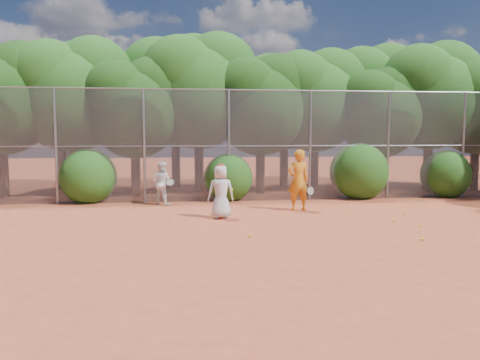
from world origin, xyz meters
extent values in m
plane|color=#AA4326|center=(0.00, 0.00, 0.00)|extent=(80.00, 80.00, 0.00)
cylinder|color=gray|center=(-7.00, 6.00, 2.00)|extent=(0.09, 0.09, 4.00)
cylinder|color=gray|center=(-4.00, 6.00, 2.00)|extent=(0.09, 0.09, 4.00)
cylinder|color=gray|center=(-1.00, 6.00, 2.00)|extent=(0.09, 0.09, 4.00)
cylinder|color=gray|center=(2.00, 6.00, 2.00)|extent=(0.09, 0.09, 4.00)
cylinder|color=gray|center=(5.00, 6.00, 2.00)|extent=(0.09, 0.09, 4.00)
cylinder|color=gray|center=(8.00, 6.00, 2.00)|extent=(0.09, 0.09, 4.00)
cylinder|color=gray|center=(0.00, 6.00, 4.00)|extent=(20.00, 0.05, 0.05)
cylinder|color=gray|center=(0.00, 6.00, 2.00)|extent=(20.00, 0.04, 0.04)
cube|color=slate|center=(0.00, 6.00, 2.00)|extent=(20.00, 0.02, 4.00)
cylinder|color=black|center=(-9.50, 8.00, 1.19)|extent=(0.38, 0.38, 2.38)
sphere|color=black|center=(-9.50, 8.00, 3.52)|extent=(3.81, 3.81, 3.81)
sphere|color=black|center=(-8.74, 8.38, 4.47)|extent=(3.05, 3.05, 3.05)
cylinder|color=black|center=(-7.00, 8.50, 1.26)|extent=(0.38, 0.38, 2.52)
sphere|color=#1B4B12|center=(-7.00, 8.50, 3.73)|extent=(4.03, 4.03, 4.03)
sphere|color=#1B4B12|center=(-6.19, 8.90, 4.74)|extent=(3.23, 3.23, 3.23)
sphere|color=#1B4B12|center=(-7.71, 8.20, 4.54)|extent=(3.02, 3.02, 3.02)
cylinder|color=black|center=(-4.50, 7.80, 1.08)|extent=(0.36, 0.36, 2.17)
sphere|color=black|center=(-4.50, 7.80, 3.21)|extent=(3.47, 3.47, 3.47)
sphere|color=black|center=(-3.81, 8.15, 4.08)|extent=(2.78, 2.78, 2.78)
sphere|color=black|center=(-5.11, 7.54, 3.91)|extent=(2.60, 2.60, 2.60)
cylinder|color=black|center=(-2.00, 8.80, 1.33)|extent=(0.39, 0.39, 2.66)
sphere|color=#1B4B12|center=(-2.00, 8.80, 3.94)|extent=(4.26, 4.26, 4.26)
sphere|color=#1B4B12|center=(-1.15, 9.23, 5.00)|extent=(3.40, 3.40, 3.40)
sphere|color=#1B4B12|center=(-2.74, 8.48, 4.79)|extent=(3.19, 3.19, 3.19)
cylinder|color=black|center=(0.50, 8.20, 1.14)|extent=(0.37, 0.37, 2.27)
sphere|color=black|center=(0.50, 8.20, 3.37)|extent=(3.64, 3.64, 3.64)
sphere|color=black|center=(1.23, 8.56, 4.28)|extent=(2.91, 2.91, 2.91)
sphere|color=black|center=(-0.14, 7.93, 4.10)|extent=(2.73, 2.73, 2.73)
cylinder|color=black|center=(3.00, 9.00, 1.22)|extent=(0.38, 0.38, 2.45)
sphere|color=#1B4B12|center=(3.00, 9.00, 3.63)|extent=(3.92, 3.92, 3.92)
sphere|color=#1B4B12|center=(3.78, 9.39, 4.61)|extent=(3.14, 3.14, 3.14)
sphere|color=#1B4B12|center=(2.31, 8.71, 4.41)|extent=(2.94, 2.94, 2.94)
cylinder|color=black|center=(5.50, 8.00, 1.05)|extent=(0.36, 0.36, 2.10)
sphere|color=black|center=(5.50, 8.00, 3.11)|extent=(3.36, 3.36, 3.36)
sphere|color=black|center=(6.17, 8.34, 3.95)|extent=(2.69, 2.69, 2.69)
sphere|color=black|center=(4.91, 7.75, 3.78)|extent=(2.52, 2.52, 2.52)
cylinder|color=black|center=(8.00, 8.60, 1.29)|extent=(0.39, 0.39, 2.59)
sphere|color=#1B4B12|center=(8.00, 8.60, 3.83)|extent=(4.14, 4.14, 4.14)
sphere|color=#1B4B12|center=(8.83, 9.01, 4.87)|extent=(3.32, 3.32, 3.32)
sphere|color=#1B4B12|center=(7.27, 8.29, 4.66)|extent=(3.11, 3.11, 3.11)
cylinder|color=black|center=(10.00, 8.30, 1.15)|extent=(0.37, 0.37, 2.31)
sphere|color=black|center=(10.00, 8.30, 3.42)|extent=(3.70, 3.70, 3.70)
sphere|color=black|center=(9.35, 8.02, 4.16)|extent=(2.77, 2.77, 2.77)
cylinder|color=black|center=(-8.00, 10.80, 1.31)|extent=(0.39, 0.39, 2.62)
sphere|color=#1B4B12|center=(-8.00, 10.80, 3.88)|extent=(4.20, 4.20, 4.20)
sphere|color=#1B4B12|center=(-7.16, 11.22, 4.94)|extent=(3.36, 3.36, 3.36)
sphere|color=#1B4B12|center=(-8.73, 10.49, 4.72)|extent=(3.15, 3.15, 3.15)
cylinder|color=black|center=(-3.00, 11.00, 1.40)|extent=(0.40, 0.40, 2.80)
sphere|color=#1B4B12|center=(-3.00, 11.00, 4.14)|extent=(4.48, 4.48, 4.48)
sphere|color=#1B4B12|center=(-2.10, 11.45, 5.26)|extent=(3.58, 3.58, 3.58)
sphere|color=#1B4B12|center=(-3.78, 10.66, 5.04)|extent=(3.36, 3.36, 3.36)
cylinder|color=black|center=(2.00, 10.60, 1.26)|extent=(0.38, 0.38, 2.52)
sphere|color=#1B4B12|center=(2.00, 10.60, 3.73)|extent=(4.03, 4.03, 4.03)
sphere|color=#1B4B12|center=(2.81, 11.00, 4.74)|extent=(3.23, 3.23, 3.23)
sphere|color=#1B4B12|center=(1.29, 10.30, 4.54)|extent=(3.02, 3.02, 3.02)
cylinder|color=black|center=(6.50, 11.20, 1.36)|extent=(0.40, 0.40, 2.73)
sphere|color=#1B4B12|center=(6.50, 11.20, 4.04)|extent=(4.37, 4.37, 4.37)
sphere|color=#1B4B12|center=(7.37, 11.64, 5.13)|extent=(3.49, 3.49, 3.49)
sphere|color=#1B4B12|center=(5.74, 10.87, 4.91)|extent=(3.28, 3.28, 3.28)
sphere|color=#1B4B12|center=(-6.00, 6.30, 1.00)|extent=(2.00, 2.00, 2.00)
sphere|color=#1B4B12|center=(-1.00, 6.30, 0.90)|extent=(1.80, 1.80, 1.80)
sphere|color=#1B4B12|center=(4.00, 6.30, 1.10)|extent=(2.20, 2.20, 2.20)
sphere|color=#1B4B12|center=(7.50, 6.30, 0.95)|extent=(1.90, 1.90, 1.90)
imported|color=orange|center=(0.98, 3.60, 0.97)|extent=(0.77, 0.56, 1.93)
torus|color=black|center=(1.33, 3.40, 0.65)|extent=(0.30, 0.18, 0.30)
cylinder|color=black|center=(1.24, 3.60, 0.63)|extent=(0.15, 0.27, 0.06)
imported|color=silver|center=(-1.56, 2.47, 0.77)|extent=(0.78, 0.53, 1.55)
ellipsoid|color=red|center=(-1.56, 2.47, 1.51)|extent=(0.22, 0.22, 0.13)
sphere|color=yellow|center=(-1.26, 2.27, 0.85)|extent=(0.07, 0.07, 0.07)
imported|color=white|center=(-3.38, 5.40, 0.75)|extent=(0.91, 0.86, 1.49)
torus|color=black|center=(-3.08, 5.10, 0.80)|extent=(0.32, 0.23, 0.25)
cylinder|color=black|center=(-3.06, 5.27, 0.66)|extent=(0.05, 0.24, 0.20)
sphere|color=yellow|center=(3.20, 1.47, 0.03)|extent=(0.07, 0.07, 0.07)
sphere|color=yellow|center=(3.99, 2.44, 0.03)|extent=(0.07, 0.07, 0.07)
sphere|color=yellow|center=(2.77, -0.93, 0.03)|extent=(0.07, 0.07, 0.07)
sphere|color=yellow|center=(3.52, 0.58, 0.03)|extent=(0.07, 0.07, 0.07)
sphere|color=yellow|center=(-1.07, -0.11, 0.03)|extent=(0.07, 0.07, 0.07)
sphere|color=yellow|center=(2.55, 3.21, 0.03)|extent=(0.07, 0.07, 0.07)
camera|label=1|loc=(-2.54, -10.78, 2.38)|focal=35.00mm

